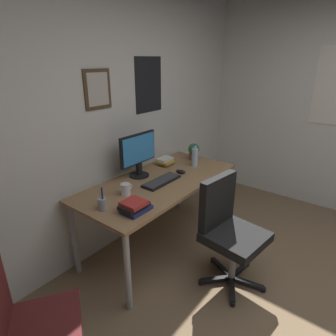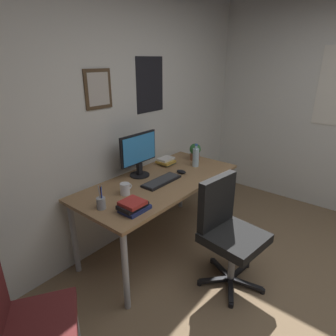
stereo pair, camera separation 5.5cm
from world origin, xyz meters
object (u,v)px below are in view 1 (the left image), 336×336
at_px(coffee_mug_near, 126,189).
at_px(potted_plant, 194,151).
at_px(side_chair, 27,325).
at_px(monitor, 138,153).
at_px(water_bottle, 195,157).
at_px(pen_cup, 102,203).
at_px(office_chair, 228,226).
at_px(computer_mouse, 181,172).
at_px(book_stack_left, 135,206).
at_px(keyboard, 162,181).
at_px(book_stack_right, 165,161).

distance_m(coffee_mug_near, potted_plant, 1.14).
distance_m(side_chair, monitor, 1.66).
bearing_deg(water_bottle, pen_cup, 178.16).
relative_size(office_chair, computer_mouse, 8.64).
distance_m(office_chair, potted_plant, 1.15).
distance_m(coffee_mug_near, book_stack_left, 0.31).
height_order(computer_mouse, potted_plant, potted_plant).
height_order(keyboard, potted_plant, potted_plant).
bearing_deg(book_stack_left, water_bottle, 9.20).
height_order(keyboard, coffee_mug_near, coffee_mug_near).
bearing_deg(pen_cup, coffee_mug_near, 8.54).
xyz_separation_m(side_chair, monitor, (1.49, 0.56, 0.48)).
height_order(monitor, computer_mouse, monitor).
bearing_deg(monitor, pen_cup, -159.89).
relative_size(office_chair, monitor, 2.07).
bearing_deg(book_stack_right, coffee_mug_near, -165.64).
bearing_deg(coffee_mug_near, monitor, 28.06).
xyz_separation_m(monitor, pen_cup, (-0.67, -0.25, -0.19)).
relative_size(office_chair, coffee_mug_near, 7.73).
relative_size(potted_plant, pen_cup, 0.98).
relative_size(pen_cup, book_stack_left, 0.86).
xyz_separation_m(monitor, book_stack_right, (0.43, 0.00, -0.20)).
relative_size(monitor, pen_cup, 2.30).
height_order(side_chair, water_bottle, water_bottle).
bearing_deg(side_chair, computer_mouse, 8.35).
bearing_deg(coffee_mug_near, office_chair, -62.71).
bearing_deg(office_chair, water_bottle, 51.70).
bearing_deg(office_chair, book_stack_left, 137.28).
bearing_deg(side_chair, book_stack_right, 16.34).
bearing_deg(potted_plant, water_bottle, -143.77).
bearing_deg(water_bottle, book_stack_left, -170.80).
xyz_separation_m(coffee_mug_near, pen_cup, (-0.29, -0.04, 0.00)).
xyz_separation_m(side_chair, water_bottle, (2.07, 0.27, 0.35)).
distance_m(keyboard, book_stack_left, 0.59).
relative_size(pen_cup, book_stack_right, 1.03).
bearing_deg(keyboard, office_chair, -89.09).
height_order(side_chair, potted_plant, potted_plant).
bearing_deg(book_stack_left, pen_cup, 121.19).
height_order(office_chair, coffee_mug_near, office_chair).
xyz_separation_m(side_chair, pen_cup, (0.81, 0.31, 0.30)).
bearing_deg(coffee_mug_near, computer_mouse, -7.32).
xyz_separation_m(computer_mouse, book_stack_right, (0.11, 0.30, 0.02)).
bearing_deg(pen_cup, potted_plant, 3.39).
distance_m(keyboard, coffee_mug_near, 0.41).
distance_m(monitor, water_bottle, 0.66).
distance_m(side_chair, computer_mouse, 1.84).
xyz_separation_m(computer_mouse, book_stack_left, (-0.86, -0.18, 0.03)).
distance_m(side_chair, book_stack_left, 0.99).
xyz_separation_m(office_chair, water_bottle, (0.56, 0.71, 0.32)).
height_order(potted_plant, pen_cup, pen_cup).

